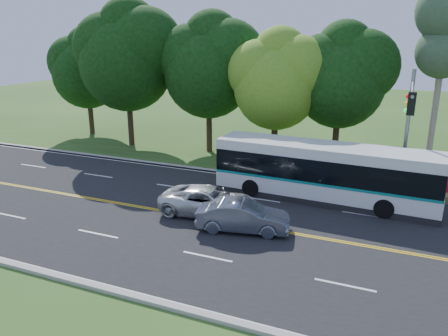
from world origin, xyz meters
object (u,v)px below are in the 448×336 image
at_px(transit_bus, 324,173).
at_px(sedan, 243,216).
at_px(traffic_signal, 409,119).
at_px(suv, 210,202).

distance_m(transit_bus, sedan, 6.07).
relative_size(transit_bus, sedan, 2.79).
xyz_separation_m(traffic_signal, sedan, (-6.52, -6.01, -3.95)).
bearing_deg(sedan, transit_bus, -38.04).
bearing_deg(transit_bus, suv, -135.55).
relative_size(traffic_signal, transit_bus, 0.59).
distance_m(traffic_signal, transit_bus, 5.02).
relative_size(traffic_signal, sedan, 1.64).
relative_size(traffic_signal, suv, 1.38).
bearing_deg(suv, sedan, -120.93).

